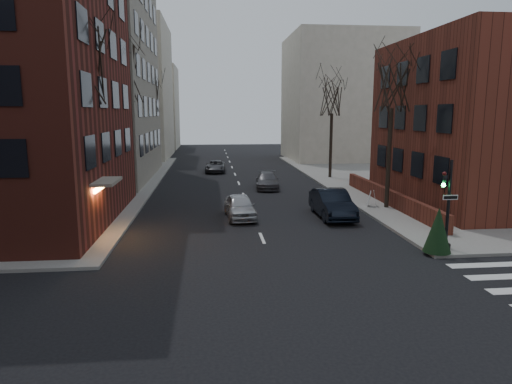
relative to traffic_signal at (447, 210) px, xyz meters
The scene contains 21 objects.
ground 12.15m from the traffic_signal, 131.43° to the right, with size 160.00×160.00×0.00m, color black.
building_left_tan 37.33m from the traffic_signal, 134.92° to the left, with size 18.00×18.00×28.00m, color gray.
building_right_brick 13.65m from the traffic_signal, 49.44° to the left, with size 12.00×14.00×11.00m, color maroon.
low_wall_right 10.18m from the traffic_signal, 82.24° to the left, with size 0.35×16.00×1.00m, color maroon.
building_distant_la 51.89m from the traffic_signal, 116.50° to the left, with size 14.00×16.00×18.00m, color beige.
building_distant_ra 42.05m from the traffic_signal, 80.23° to the left, with size 14.00×14.00×16.00m, color beige.
building_distant_lb 66.59m from the traffic_signal, 108.38° to the left, with size 10.00×12.00×14.00m, color beige.
traffic_signal is the anchor object (origin of this frame).
tree_left_a 18.66m from the traffic_signal, 163.35° to the left, with size 4.18×4.18×10.26m.
tree_left_b 24.87m from the traffic_signal, 134.54° to the left, with size 4.40×4.40×10.80m.
tree_left_c 35.76m from the traffic_signal, 118.36° to the left, with size 3.96×3.96×9.72m.
tree_right_a 10.92m from the traffic_signal, 84.53° to the left, with size 3.96×3.96×9.72m.
tree_right_b 23.71m from the traffic_signal, 87.85° to the left, with size 3.74×3.74×9.18m.
streetlamp_near 20.86m from the traffic_signal, 141.13° to the left, with size 0.36×0.36×6.28m.
streetlamp_far 36.81m from the traffic_signal, 116.06° to the left, with size 0.36×0.36×6.28m.
parked_sedan 7.95m from the traffic_signal, 114.34° to the left, with size 1.76×5.05×1.66m, color black.
car_lane_silver 11.59m from the traffic_signal, 139.29° to the left, with size 1.66×4.12×1.40m, color #A5A6AB.
car_lane_gray 18.94m from the traffic_signal, 107.77° to the left, with size 1.83×4.50×1.30m, color #434247.
car_lane_far 30.52m from the traffic_signal, 108.92° to the left, with size 2.03×4.40×1.22m, color #424247.
sandwich_board 9.50m from the traffic_signal, 89.78° to the left, with size 0.45×0.63×1.02m, color silver.
evergreen_shrub 1.09m from the traffic_signal, 140.80° to the right, with size 1.19×1.19×1.99m, color black.
Camera 1 is at (-2.54, -9.89, 6.20)m, focal length 32.00 mm.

